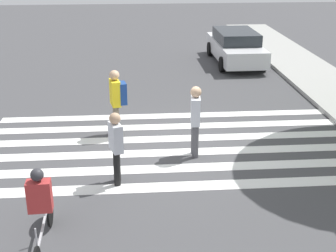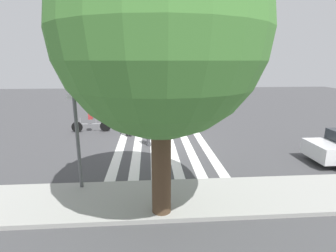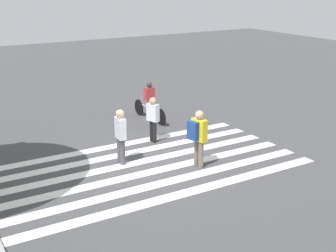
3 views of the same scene
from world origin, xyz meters
The scene contains 7 objects.
ground_plane centered at (0.00, 0.00, 0.00)m, with size 60.00×60.00×0.00m, color #444447.
crosswalk_stripes centered at (0.00, 0.00, 0.00)m, with size 4.93×10.00×0.01m.
pedestrian_adult_yellow_jacket centered at (0.66, 0.53, 1.03)m, with size 0.53×0.28×1.82m.
pedestrian_adult_blue_shirt centered at (1.96, -1.38, 0.95)m, with size 0.51×0.35×1.68m.
pedestrian_child_with_backpack centered at (-0.85, -1.42, 1.09)m, with size 0.55×0.49×1.86m.
cyclist_mid_street centered at (4.41, -2.58, 0.87)m, with size 2.46×0.41×1.64m.
car_parked_dark_suv centered at (-8.78, 3.58, 0.74)m, with size 4.77×1.98×1.43m.
Camera 1 is at (11.35, -0.97, 5.09)m, focal length 50.00 mm.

